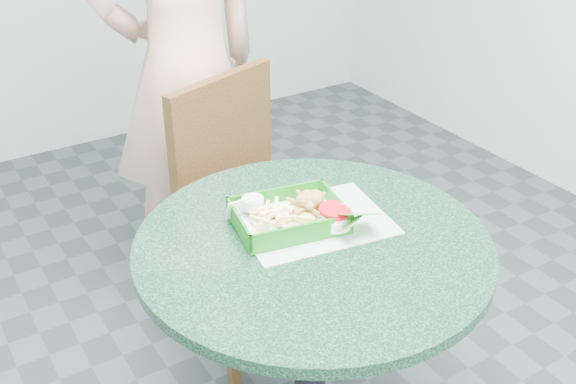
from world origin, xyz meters
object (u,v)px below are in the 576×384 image
cafe_table (312,300)px  dining_chair (241,197)px  food_basket (289,226)px  diner_person (183,23)px  sauce_ramekin (251,213)px  crab_sandwich (308,208)px

cafe_table → dining_chair: (0.14, 0.64, -0.05)m
cafe_table → dining_chair: dining_chair is taller
food_basket → diner_person: bearing=81.8°
diner_person → sauce_ramekin: 0.89m
crab_sandwich → sauce_ramekin: crab_sandwich is taller
cafe_table → diner_person: 1.09m
sauce_ramekin → cafe_table: bearing=-58.4°
diner_person → food_basket: size_ratio=7.88×
diner_person → crab_sandwich: bearing=78.2°
dining_chair → food_basket: dining_chair is taller
dining_chair → diner_person: 0.62m
diner_person → food_basket: 0.94m
dining_chair → sauce_ramekin: dining_chair is taller
dining_chair → sauce_ramekin: 0.60m
cafe_table → sauce_ramekin: bearing=121.6°
crab_sandwich → sauce_ramekin: size_ratio=1.97×
cafe_table → food_basket: food_basket is taller
cafe_table → diner_person: bearing=83.4°
dining_chair → diner_person: (-0.02, 0.33, 0.52)m
dining_chair → cafe_table: bearing=-121.4°
dining_chair → diner_person: bearing=74.6°
food_basket → sauce_ramekin: size_ratio=4.75×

